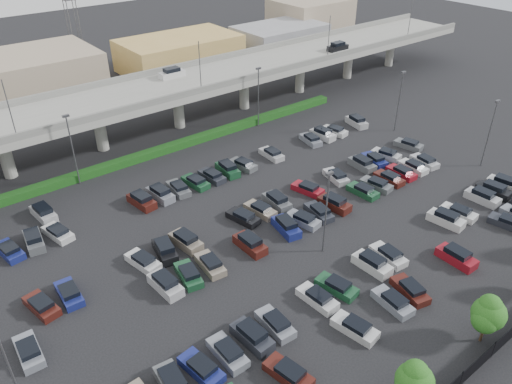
{
  "coord_description": "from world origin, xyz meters",
  "views": [
    {
      "loc": [
        -33.87,
        -38.67,
        35.6
      ],
      "look_at": [
        -0.04,
        4.28,
        2.0
      ],
      "focal_mm": 35.0,
      "sensor_mm": 36.0,
      "label": 1
    }
  ],
  "objects": [
    {
      "name": "tree_row",
      "position": [
        0.7,
        -26.53,
        3.52
      ],
      "size": [
        65.07,
        3.66,
        5.94
      ],
      "color": "#332316",
      "rests_on": "ground"
    },
    {
      "name": "distant_buildings",
      "position": [
        12.38,
        61.81,
        3.74
      ],
      "size": [
        138.0,
        24.0,
        9.0
      ],
      "color": "gray",
      "rests_on": "ground"
    },
    {
      "name": "parked_cars",
      "position": [
        -0.32,
        -2.7,
        0.62
      ],
      "size": [
        63.23,
        41.7,
        1.67
      ],
      "color": "maroon",
      "rests_on": "ground"
    },
    {
      "name": "hedge",
      "position": [
        0.0,
        25.0,
        0.55
      ],
      "size": [
        66.0,
        1.6,
        1.1
      ],
      "primitive_type": "cube",
      "color": "#174112",
      "rests_on": "ground"
    },
    {
      "name": "fence",
      "position": [
        -0.05,
        -28.0,
        0.9
      ],
      "size": [
        70.0,
        0.1,
        2.0
      ],
      "color": "black",
      "rests_on": "ground"
    },
    {
      "name": "light_poles",
      "position": [
        -4.13,
        2.0,
        6.24
      ],
      "size": [
        66.9,
        48.38,
        10.3
      ],
      "color": "#48494D",
      "rests_on": "ground"
    },
    {
      "name": "overpass",
      "position": [
        -0.17,
        32.01,
        6.97
      ],
      "size": [
        150.0,
        13.0,
        15.8
      ],
      "color": "gray",
      "rests_on": "ground"
    },
    {
      "name": "ground",
      "position": [
        0.0,
        0.0,
        0.0
      ],
      "size": [
        280.0,
        280.0,
        0.0
      ],
      "primitive_type": "plane",
      "color": "black"
    }
  ]
}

